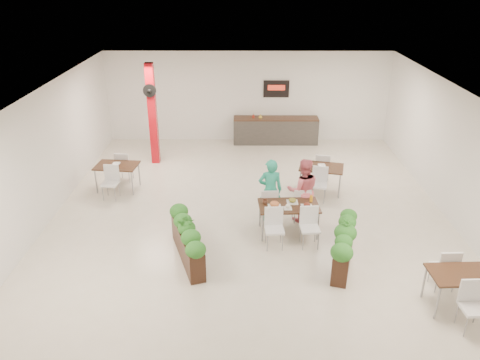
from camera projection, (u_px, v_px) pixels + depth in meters
name	position (u px, v px, depth m)	size (l,w,h in m)	color
ground	(250.00, 219.00, 11.80)	(12.00, 12.00, 0.00)	beige
room_shell	(250.00, 144.00, 10.97)	(10.10, 12.10, 3.22)	white
red_column	(153.00, 113.00, 14.59)	(0.40, 0.41, 3.20)	#B70C16
service_counter	(276.00, 130.00, 16.74)	(3.00, 0.64, 2.20)	#32302C
main_table	(288.00, 209.00, 10.93)	(1.44, 1.69, 0.92)	black
diner_man	(270.00, 190.00, 11.45)	(0.59, 0.39, 1.63)	teal
diner_woman	(303.00, 190.00, 11.45)	(0.80, 0.62, 1.64)	#E86776
planter_left	(187.00, 238.00, 10.01)	(0.93, 1.95, 1.07)	black
planter_right	(345.00, 242.00, 9.89)	(0.85, 1.93, 1.04)	black
side_table_a	(117.00, 169.00, 13.15)	(1.23, 1.65, 0.92)	black
side_table_b	(321.00, 171.00, 13.04)	(1.34, 1.67, 0.92)	black
side_table_c	(459.00, 280.00, 8.50)	(1.12, 1.64, 0.92)	black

